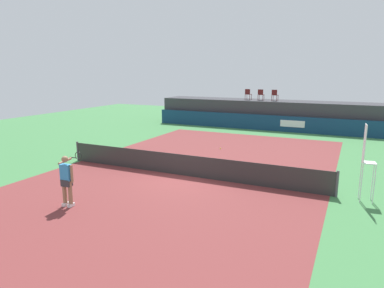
% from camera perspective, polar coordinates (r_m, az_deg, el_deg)
% --- Properties ---
extents(ground_plane, '(48.00, 48.00, 0.00)m').
position_cam_1_polar(ground_plane, '(18.05, 3.14, -2.69)').
color(ground_plane, '#3D7A42').
extents(court_inner, '(12.00, 22.00, 0.00)m').
position_cam_1_polar(court_inner, '(15.41, -1.10, -5.22)').
color(court_inner, maroon).
rests_on(court_inner, ground).
extents(sponsor_wall, '(18.00, 0.22, 1.20)m').
position_cam_1_polar(sponsor_wall, '(27.76, 11.43, 3.50)').
color(sponsor_wall, navy).
rests_on(sponsor_wall, ground).
extents(spectator_platform, '(18.00, 2.80, 2.20)m').
position_cam_1_polar(spectator_platform, '(29.43, 12.31, 4.91)').
color(spectator_platform, '#38383D').
rests_on(spectator_platform, ground).
extents(spectator_chair_far_left, '(0.48, 0.48, 0.89)m').
position_cam_1_polar(spectator_chair_far_left, '(29.57, 9.21, 8.16)').
color(spectator_chair_far_left, '#561919').
rests_on(spectator_chair_far_left, spectator_platform).
extents(spectator_chair_left, '(0.44, 0.44, 0.89)m').
position_cam_1_polar(spectator_chair_left, '(29.21, 11.26, 8.04)').
color(spectator_chair_left, '#561919').
rests_on(spectator_chair_left, spectator_platform).
extents(spectator_chair_center, '(0.47, 0.47, 0.89)m').
position_cam_1_polar(spectator_chair_center, '(28.95, 13.46, 7.91)').
color(spectator_chair_center, '#561919').
rests_on(spectator_chair_center, spectator_platform).
extents(umpire_chair, '(0.48, 0.48, 2.76)m').
position_cam_1_polar(umpire_chair, '(13.51, 26.75, -2.02)').
color(umpire_chair, white).
rests_on(umpire_chair, ground).
extents(tennis_net, '(12.40, 0.02, 0.95)m').
position_cam_1_polar(tennis_net, '(15.28, -1.11, -3.53)').
color(tennis_net, '#2D2D2D').
rests_on(tennis_net, ground).
extents(net_post_near, '(0.10, 0.10, 1.00)m').
position_cam_1_polar(net_post_near, '(18.79, -18.30, -1.13)').
color(net_post_near, '#4C4C51').
rests_on(net_post_near, ground).
extents(net_post_far, '(0.10, 0.10, 1.00)m').
position_cam_1_polar(net_post_far, '(13.79, 22.77, -6.09)').
color(net_post_far, '#4C4C51').
rests_on(net_post_far, ground).
extents(tennis_player, '(0.75, 1.13, 1.77)m').
position_cam_1_polar(tennis_player, '(12.53, -19.90, -5.43)').
color(tennis_player, white).
rests_on(tennis_player, court_inner).
extents(tennis_ball, '(0.07, 0.07, 0.07)m').
position_cam_1_polar(tennis_ball, '(20.65, 4.69, -0.74)').
color(tennis_ball, '#D8EA33').
rests_on(tennis_ball, court_inner).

